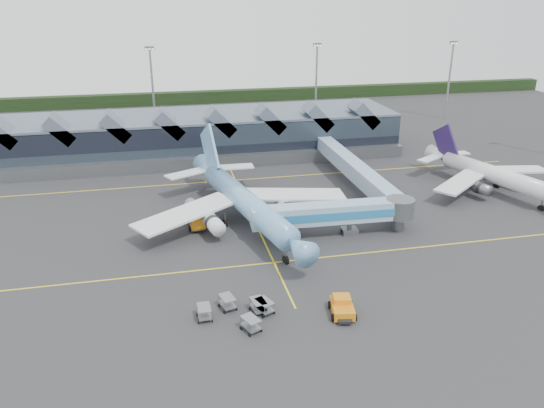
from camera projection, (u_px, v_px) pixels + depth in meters
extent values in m
plane|color=#2A292C|center=(263.00, 239.00, 81.89)|extent=(260.00, 260.00, 0.00)
cube|color=yellow|center=(274.00, 262.00, 74.64)|extent=(120.00, 0.25, 0.01)
cube|color=yellow|center=(235.00, 180.00, 107.27)|extent=(120.00, 0.25, 0.01)
cube|color=yellow|center=(251.00, 214.00, 90.96)|extent=(0.25, 60.00, 0.01)
cube|color=black|center=(199.00, 97.00, 180.86)|extent=(260.00, 4.00, 4.00)
cube|color=black|center=(200.00, 136.00, 122.73)|extent=(90.00, 20.00, 9.00)
cube|color=slate|center=(199.00, 115.00, 120.98)|extent=(90.00, 20.00, 0.60)
cube|color=slate|center=(206.00, 163.00, 113.95)|extent=(90.00, 2.50, 2.60)
cube|color=slate|center=(3.00, 132.00, 106.64)|extent=(6.43, 6.00, 6.43)
cube|color=slate|center=(61.00, 129.00, 108.83)|extent=(6.43, 6.00, 6.43)
cube|color=slate|center=(116.00, 126.00, 111.02)|extent=(6.43, 6.00, 6.43)
cube|color=slate|center=(169.00, 123.00, 113.21)|extent=(6.43, 6.00, 6.43)
cube|color=slate|center=(221.00, 121.00, 115.40)|extent=(6.43, 6.00, 6.43)
cube|color=slate|center=(270.00, 119.00, 117.58)|extent=(6.43, 6.00, 6.43)
cube|color=slate|center=(317.00, 116.00, 119.77)|extent=(6.43, 6.00, 6.43)
cube|color=slate|center=(363.00, 114.00, 121.96)|extent=(6.43, 6.00, 6.43)
cylinder|color=gray|center=(153.00, 91.00, 140.08)|extent=(0.56, 0.56, 22.00)
cube|color=slate|center=(149.00, 48.00, 135.98)|extent=(2.40, 0.50, 0.90)
cylinder|color=gray|center=(316.00, 85.00, 149.03)|extent=(0.56, 0.56, 22.00)
cube|color=slate|center=(317.00, 45.00, 144.93)|extent=(2.40, 0.50, 0.90)
cylinder|color=gray|center=(449.00, 82.00, 155.18)|extent=(0.56, 0.56, 22.00)
cube|color=slate|center=(454.00, 43.00, 151.08)|extent=(2.40, 0.50, 0.90)
cylinder|color=#5E81BF|center=(246.00, 202.00, 85.05)|extent=(10.48, 30.39, 3.74)
cone|color=#5E81BF|center=(298.00, 247.00, 70.16)|extent=(4.82, 5.91, 3.74)
cube|color=black|center=(300.00, 244.00, 69.32)|extent=(1.46, 0.65, 0.48)
cone|color=#5E81BF|center=(208.00, 168.00, 100.56)|extent=(5.21, 7.60, 3.74)
cube|color=silver|center=(186.00, 213.00, 82.54)|extent=(17.48, 13.59, 1.23)
cube|color=silver|center=(295.00, 195.00, 90.16)|extent=(17.43, 7.09, 1.23)
cylinder|color=silver|center=(213.00, 223.00, 81.29)|extent=(3.43, 5.59, 2.32)
cylinder|color=silver|center=(287.00, 210.00, 86.37)|extent=(3.43, 5.59, 2.32)
cube|color=#5E81BF|center=(210.00, 151.00, 97.66)|extent=(2.59, 9.43, 10.31)
cube|color=silver|center=(186.00, 174.00, 97.64)|extent=(8.32, 6.24, 0.25)
cube|color=silver|center=(233.00, 167.00, 101.31)|extent=(7.85, 3.16, 0.25)
cylinder|color=slate|center=(286.00, 256.00, 74.17)|extent=(0.28, 0.28, 2.17)
cylinder|color=slate|center=(225.00, 220.00, 85.98)|extent=(0.28, 0.28, 2.17)
cylinder|color=slate|center=(261.00, 213.00, 88.51)|extent=(0.28, 0.28, 2.17)
cylinder|color=black|center=(286.00, 260.00, 74.42)|extent=(0.74, 1.45, 1.39)
cylinder|color=silver|center=(494.00, 174.00, 99.85)|extent=(9.68, 22.44, 3.21)
cone|color=silver|center=(439.00, 155.00, 110.92)|extent=(4.58, 5.86, 3.21)
cube|color=silver|center=(461.00, 182.00, 97.46)|extent=(13.34, 11.10, 1.07)
cube|color=silver|center=(515.00, 170.00, 104.32)|extent=(13.43, 4.39, 1.07)
cylinder|color=slate|center=(481.00, 188.00, 96.77)|extent=(3.04, 4.27, 1.99)
cylinder|color=slate|center=(517.00, 179.00, 101.35)|extent=(3.04, 4.27, 1.99)
cube|color=#251644|center=(445.00, 143.00, 108.78)|extent=(2.58, 7.04, 7.83)
cube|color=silver|center=(430.00, 159.00, 108.49)|extent=(6.41, 5.09, 0.27)
cube|color=silver|center=(455.00, 154.00, 111.80)|extent=(6.24, 2.57, 0.27)
cylinder|color=slate|center=(542.00, 205.00, 92.23)|extent=(0.30, 0.30, 1.86)
cylinder|color=slate|center=(477.00, 188.00, 100.33)|extent=(0.30, 0.30, 1.86)
cylinder|color=slate|center=(497.00, 183.00, 102.82)|extent=(0.30, 0.30, 1.86)
cylinder|color=black|center=(541.00, 208.00, 92.45)|extent=(0.81, 1.28, 1.19)
cube|color=#80B6D6|center=(331.00, 213.00, 81.70)|extent=(20.49, 3.84, 2.96)
cube|color=teal|center=(334.00, 217.00, 80.26)|extent=(20.37, 0.90, 1.22)
cube|color=#80B6D6|center=(260.00, 218.00, 79.86)|extent=(2.77, 3.36, 3.06)
cylinder|color=slate|center=(350.00, 223.00, 82.91)|extent=(0.71, 0.71, 3.77)
cube|color=slate|center=(349.00, 231.00, 83.44)|extent=(2.52, 2.13, 0.92)
cylinder|color=black|center=(343.00, 232.00, 83.31)|extent=(0.44, 0.93, 0.92)
cylinder|color=black|center=(355.00, 231.00, 83.64)|extent=(0.44, 0.93, 0.92)
cylinder|color=slate|center=(400.00, 208.00, 83.54)|extent=(4.48, 4.48, 3.06)
cylinder|color=slate|center=(399.00, 219.00, 84.24)|extent=(1.83, 1.83, 3.77)
cube|color=black|center=(195.00, 220.00, 86.94)|extent=(2.90, 8.65, 0.47)
cube|color=orange|center=(197.00, 222.00, 83.71)|extent=(2.42, 2.24, 2.08)
cube|color=black|center=(198.00, 221.00, 82.86)|extent=(2.08, 0.30, 0.94)
cylinder|color=silver|center=(193.00, 210.00, 87.47)|extent=(2.58, 5.63, 2.17)
sphere|color=silver|center=(191.00, 204.00, 89.90)|extent=(2.08, 2.08, 2.08)
sphere|color=silver|center=(196.00, 216.00, 85.03)|extent=(2.08, 2.08, 2.08)
cylinder|color=black|center=(190.00, 229.00, 84.19)|extent=(0.40, 0.97, 0.94)
cylinder|color=black|center=(205.00, 227.00, 84.82)|extent=(0.40, 0.97, 0.94)
cylinder|color=black|center=(187.00, 221.00, 87.13)|extent=(0.40, 0.97, 0.94)
cylinder|color=black|center=(201.00, 219.00, 87.76)|extent=(0.40, 0.97, 0.94)
cylinder|color=black|center=(185.00, 215.00, 89.23)|extent=(0.40, 0.97, 0.94)
cylinder|color=black|center=(199.00, 214.00, 89.86)|extent=(0.40, 0.97, 0.94)
cube|color=orange|center=(342.00, 308.00, 62.42)|extent=(3.15, 4.41, 1.12)
cube|color=orange|center=(342.00, 299.00, 62.73)|extent=(2.31, 2.13, 0.79)
cube|color=black|center=(345.00, 321.00, 60.54)|extent=(1.71, 1.16, 0.34)
cylinder|color=black|center=(333.00, 318.00, 61.25)|extent=(0.49, 0.94, 0.90)
cylinder|color=black|center=(355.00, 317.00, 61.34)|extent=(0.49, 0.94, 0.90)
cylinder|color=black|center=(330.00, 305.00, 63.74)|extent=(0.49, 0.94, 0.90)
cylinder|color=black|center=(351.00, 304.00, 63.83)|extent=(0.49, 0.94, 0.90)
cube|color=gray|center=(228.00, 304.00, 63.60)|extent=(2.05, 2.63, 0.16)
cube|color=gray|center=(227.00, 297.00, 63.22)|extent=(2.05, 2.63, 0.08)
cylinder|color=black|center=(231.00, 302.00, 64.78)|extent=(0.22, 0.40, 0.38)
cube|color=gray|center=(258.00, 308.00, 62.90)|extent=(1.85, 2.54, 0.16)
cube|color=gray|center=(258.00, 301.00, 62.52)|extent=(1.85, 2.54, 0.08)
cylinder|color=black|center=(262.00, 306.00, 64.05)|extent=(0.19, 0.40, 0.38)
cube|color=gray|center=(204.00, 315.00, 61.58)|extent=(1.53, 2.35, 0.16)
cube|color=gray|center=(204.00, 307.00, 61.20)|extent=(1.53, 2.35, 0.08)
cylinder|color=black|center=(210.00, 313.00, 62.66)|extent=(0.14, 0.38, 0.38)
cube|color=gray|center=(251.00, 326.00, 59.44)|extent=(2.30, 2.72, 0.16)
cube|color=gray|center=(251.00, 319.00, 59.06)|extent=(2.30, 2.72, 0.08)
cylinder|color=black|center=(253.00, 323.00, 60.65)|extent=(0.27, 0.40, 0.38)
cube|color=gray|center=(264.00, 308.00, 62.77)|extent=(2.27, 2.71, 0.16)
cube|color=gray|center=(264.00, 301.00, 62.39)|extent=(2.27, 2.71, 0.08)
cylinder|color=black|center=(266.00, 306.00, 63.98)|extent=(0.26, 0.40, 0.38)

